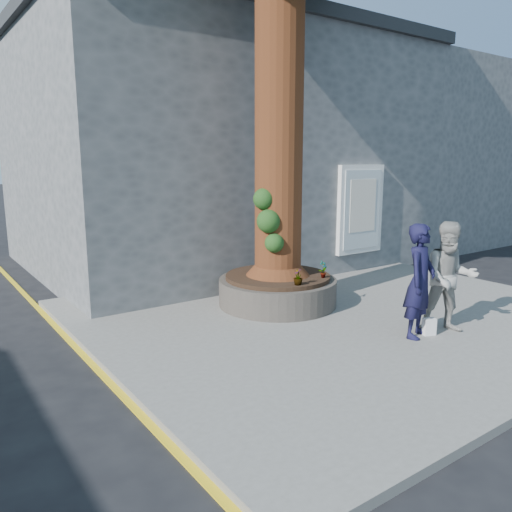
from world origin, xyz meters
TOP-DOWN VIEW (x-y plane):
  - ground at (0.00, 0.00)m, footprint 120.00×120.00m
  - pavement at (1.50, 1.00)m, footprint 9.00×8.00m
  - yellow_line at (-3.05, 1.00)m, footprint 0.10×30.00m
  - stone_shop at (2.50, 7.20)m, footprint 10.30×8.30m
  - neighbour_shop at (10.50, 7.20)m, footprint 6.00×8.00m
  - planter at (0.80, 2.00)m, footprint 2.30×2.30m
  - man at (1.53, -0.74)m, footprint 0.77×0.63m
  - woman at (2.14, -0.86)m, footprint 1.13×1.11m
  - shopping_bag at (1.74, -0.82)m, footprint 0.23×0.19m
  - plant_a at (1.34, 1.29)m, footprint 0.20×0.15m
  - plant_b at (1.65, 2.84)m, footprint 0.30×0.30m
  - plant_c at (0.60, 1.15)m, footprint 0.24×0.24m
  - plant_d at (0.76, 2.35)m, footprint 0.38×0.39m

SIDE VIEW (x-z plane):
  - ground at x=0.00m, z-range 0.00..0.00m
  - yellow_line at x=-3.05m, z-range 0.00..0.01m
  - pavement at x=1.50m, z-range 0.00..0.12m
  - shopping_bag at x=1.74m, z-range 0.12..0.40m
  - planter at x=0.80m, z-range 0.11..0.71m
  - plant_c at x=0.60m, z-range 0.72..1.02m
  - plant_d at x=0.76m, z-range 0.72..1.05m
  - plant_a at x=1.34m, z-range 0.72..1.05m
  - plant_b at x=1.65m, z-range 0.72..1.11m
  - woman at x=2.14m, z-range 0.12..1.95m
  - man at x=1.53m, z-range 0.12..1.96m
  - neighbour_shop at x=10.50m, z-range 0.00..6.00m
  - stone_shop at x=2.50m, z-range 0.01..6.31m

